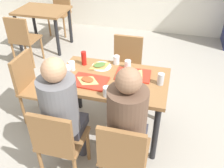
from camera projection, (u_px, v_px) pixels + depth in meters
The scene contains 26 objects.
ground_plane at pixel (112, 129), 3.00m from camera, with size 10.00×10.00×0.02m, color #9E998E.
main_table at pixel (112, 86), 2.64m from camera, with size 1.16×0.72×0.73m.
chair_near_left at pixel (58, 140), 2.18m from camera, with size 0.40×0.40×0.85m.
chair_near_right at pixel (123, 154), 2.06m from camera, with size 0.40×0.40×0.85m.
chair_far_side at pixel (126, 63), 3.31m from camera, with size 0.40×0.40×0.85m.
chair_left_end at pixel (33, 83), 2.92m from camera, with size 0.40×0.40×0.85m.
person_in_red at pixel (62, 109), 2.16m from camera, with size 0.32×0.42×1.26m.
person_in_brown_jacket at pixel (128, 121), 2.03m from camera, with size 0.32×0.42×1.26m.
tray_red_near at pixel (89, 81), 2.52m from camera, with size 0.36×0.26×0.02m, color red.
tray_red_far at pixel (133, 75), 2.62m from camera, with size 0.36×0.26×0.02m, color red.
paper_plate_center at pixel (101, 66), 2.78m from camera, with size 0.22×0.22×0.01m, color white.
paper_plate_near_edge at pixel (124, 91), 2.39m from camera, with size 0.22×0.22×0.01m, color white.
pizza_slice_a at pixel (88, 80), 2.52m from camera, with size 0.22×0.18×0.02m.
pizza_slice_b at pixel (135, 75), 2.59m from camera, with size 0.20×0.25×0.02m.
pizza_slice_c at pixel (100, 65), 2.78m from camera, with size 0.25×0.25×0.02m.
pizza_slice_d at pixel (124, 92), 2.36m from camera, with size 0.28×0.26×0.02m.
plastic_cup_a at pixel (116, 60), 2.81m from camera, with size 0.07×0.07×0.10m, color white.
plastic_cup_b at pixel (107, 92), 2.31m from camera, with size 0.07×0.07×0.10m, color white.
plastic_cup_c at pixel (72, 66), 2.70m from camera, with size 0.07×0.07×0.10m, color white.
plastic_cup_d at pixel (128, 65), 2.72m from camera, with size 0.07×0.07×0.10m, color white.
soda_can at pixel (161, 79), 2.46m from camera, with size 0.07×0.07×0.12m, color #B7BCC6.
condiment_bottle at pixel (84, 58), 2.78m from camera, with size 0.06×0.06×0.16m, color red.
foil_bundle at pixel (67, 69), 2.65m from camera, with size 0.10×0.10×0.10m, color silver.
background_table at pixel (43, 16), 4.54m from camera, with size 0.90×0.70×0.73m.
background_chair_near at pixel (22, 37), 4.01m from camera, with size 0.40×0.40×0.85m.
background_chair_far at pixel (60, 10), 5.19m from camera, with size 0.40×0.40×0.85m.
Camera 1 is at (0.55, -2.10, 2.14)m, focal length 39.86 mm.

